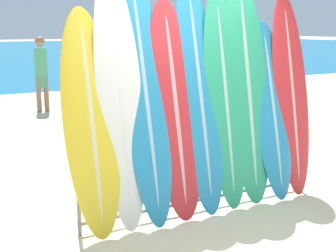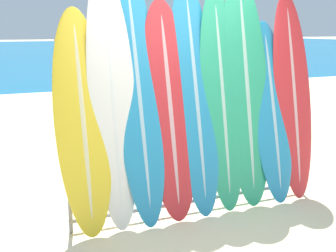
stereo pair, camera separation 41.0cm
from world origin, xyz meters
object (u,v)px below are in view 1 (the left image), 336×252
object	(u,v)px
surfboard_slot_7	(272,110)
person_far_left	(237,83)
surfboard_slot_1	(120,101)
person_mid_beach	(41,71)
surfboard_slot_6	(248,89)
person_near_water	(159,85)
surfboard_slot_5	(225,99)
surfboard_slot_3	(175,109)
surfboard_slot_0	(91,123)
surfboard_rack	(203,172)
surfboard_slot_4	(200,97)
surfboard_slot_2	(145,96)
surfboard_slot_8	(291,95)

from	to	relation	value
surfboard_slot_7	person_far_left	distance (m)	3.26
surfboard_slot_1	person_mid_beach	world-z (taller)	surfboard_slot_1
surfboard_slot_1	surfboard_slot_6	size ratio (longest dim) A/B	0.99
person_near_water	person_mid_beach	world-z (taller)	person_mid_beach
surfboard_slot_1	surfboard_slot_5	distance (m)	1.25
surfboard_slot_3	person_far_left	distance (m)	4.04
surfboard_slot_0	person_near_water	xyz separation A→B (m)	(3.01, 4.37, -0.26)
surfboard_rack	surfboard_slot_4	distance (m)	0.83
surfboard_slot_0	person_mid_beach	distance (m)	7.16
surfboard_slot_0	surfboard_slot_6	distance (m)	1.89
surfboard_rack	surfboard_slot_2	size ratio (longest dim) A/B	1.09
surfboard_rack	surfboard_slot_2	xyz separation A→B (m)	(-0.65, 0.10, 0.88)
surfboard_slot_8	person_near_water	size ratio (longest dim) A/B	1.57
surfboard_slot_3	surfboard_slot_7	bearing A→B (deg)	-1.36
surfboard_slot_4	surfboard_slot_6	bearing A→B (deg)	-0.66
surfboard_slot_1	surfboard_slot_3	distance (m)	0.63
surfboard_slot_6	surfboard_slot_1	bearing A→B (deg)	-179.87
surfboard_slot_1	person_near_water	xyz separation A→B (m)	(2.70, 4.35, -0.45)
surfboard_slot_1	surfboard_slot_8	world-z (taller)	surfboard_slot_1
surfboard_slot_6	surfboard_slot_7	distance (m)	0.42
surfboard_slot_0	surfboard_slot_2	world-z (taller)	surfboard_slot_2
surfboard_slot_5	surfboard_slot_7	xyz separation A→B (m)	(0.65, -0.03, -0.17)
surfboard_slot_2	surfboard_slot_6	bearing A→B (deg)	-1.16
surfboard_slot_3	person_mid_beach	bearing A→B (deg)	87.40
surfboard_slot_4	person_far_left	xyz separation A→B (m)	(2.58, 2.78, -0.28)
surfboard_rack	person_far_left	xyz separation A→B (m)	(2.58, 2.86, 0.54)
surfboard_rack	surfboard_slot_8	world-z (taller)	surfboard_slot_8
surfboard_slot_2	person_near_water	distance (m)	4.97
surfboard_slot_8	person_near_water	world-z (taller)	surfboard_slot_8
person_mid_beach	person_far_left	xyz separation A→B (m)	(2.58, -4.23, 0.00)
surfboard_slot_3	surfboard_slot_4	size ratio (longest dim) A/B	0.92
surfboard_rack	person_far_left	size ratio (longest dim) A/B	1.60
person_near_water	person_mid_beach	bearing A→B (deg)	47.11
surfboard_slot_3	surfboard_slot_6	distance (m)	0.97
surfboard_rack	surfboard_slot_3	size ratio (longest dim) A/B	1.25
surfboard_slot_2	surfboard_slot_8	size ratio (longest dim) A/B	1.09
surfboard_slot_1	surfboard_slot_3	size ratio (longest dim) A/B	1.12
surfboard_slot_0	surfboard_slot_2	size ratio (longest dim) A/B	0.84
surfboard_slot_5	surfboard_slot_6	world-z (taller)	surfboard_slot_6
surfboard_slot_6	person_far_left	distance (m)	3.42
surfboard_slot_3	surfboard_rack	bearing A→B (deg)	-10.18
surfboard_slot_8	surfboard_slot_7	bearing A→B (deg)	-176.48
person_far_left	surfboard_slot_8	bearing A→B (deg)	-119.62
surfboard_slot_6	surfboard_slot_8	size ratio (longest dim) A/B	1.08
surfboard_slot_4	person_mid_beach	size ratio (longest dim) A/B	1.40
surfboard_slot_0	surfboard_slot_4	world-z (taller)	surfboard_slot_4
person_near_water	person_far_left	bearing A→B (deg)	-138.59
surfboard_slot_2	person_mid_beach	bearing A→B (deg)	84.69
surfboard_rack	surfboard_slot_0	world-z (taller)	surfboard_slot_0
surfboard_slot_8	person_far_left	xyz separation A→B (m)	(1.31, 2.82, -0.22)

